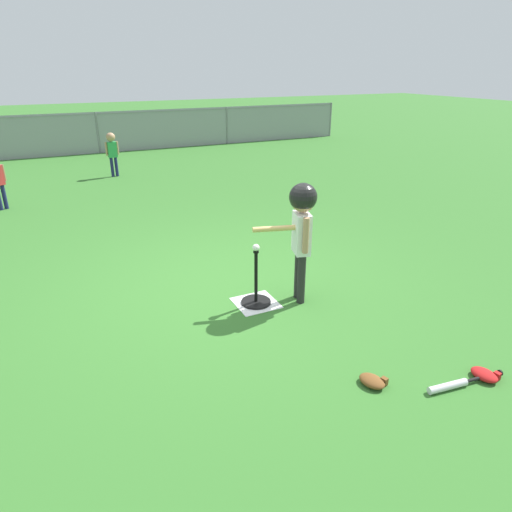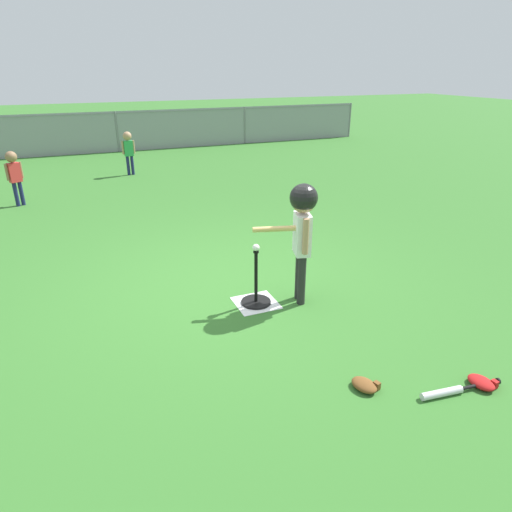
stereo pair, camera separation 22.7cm
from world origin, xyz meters
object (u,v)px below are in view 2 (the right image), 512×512
batting_tee (256,295)px  fielder_near_left (14,171)px  glove_by_plate (482,382)px  baseball_on_tee (256,248)px  batter_child (302,220)px  fielder_deep_left (128,147)px  glove_near_bats (365,385)px  spare_bat_silver (450,391)px

batting_tee → fielder_near_left: size_ratio=0.62×
batting_tee → glove_by_plate: bearing=-59.7°
baseball_on_tee → glove_by_plate: (1.14, -1.95, -0.61)m
batter_child → fielder_deep_left: batter_child is taller
glove_near_bats → fielder_near_left: bearing=113.0°
batter_child → glove_by_plate: bearing=-69.4°
fielder_deep_left → spare_bat_silver: 8.86m
fielder_near_left → glove_by_plate: 7.92m
batting_tee → glove_near_bats: (0.26, -1.62, -0.06)m
spare_bat_silver → glove_near_bats: (-0.57, 0.31, 0.01)m
glove_by_plate → glove_near_bats: 0.94m
fielder_deep_left → glove_by_plate: size_ratio=4.11×
glove_near_bats → baseball_on_tee: bearing=99.1°
baseball_on_tee → fielder_near_left: (-2.56, 5.03, -0.01)m
fielder_near_left → glove_near_bats: fielder_near_left is taller
batter_child → fielder_near_left: size_ratio=1.32×
batting_tee → baseball_on_tee: size_ratio=8.19×
fielder_near_left → fielder_deep_left: 2.87m
glove_by_plate → fielder_deep_left: bearing=99.5°
fielder_deep_left → spare_bat_silver: bearing=-82.5°
batter_child → spare_bat_silver: size_ratio=1.82×
batter_child → spare_bat_silver: bearing=-78.2°
fielder_near_left → fielder_deep_left: size_ratio=1.00×
baseball_on_tee → spare_bat_silver: bearing=-66.7°
baseball_on_tee → spare_bat_silver: (0.83, -1.93, -0.61)m
fielder_deep_left → glove_near_bats: bearing=-86.0°
spare_bat_silver → batter_child: bearing=101.8°
fielder_deep_left → fielder_near_left: bearing=-141.1°
batter_child → fielder_deep_left: 7.01m
fielder_deep_left → glove_by_plate: 8.92m
baseball_on_tee → glove_by_plate: bearing=-59.7°
spare_bat_silver → fielder_near_left: bearing=115.9°
batter_child → baseball_on_tee: bearing=164.3°
baseball_on_tee → batter_child: (0.45, -0.13, 0.28)m
baseball_on_tee → fielder_near_left: fielder_near_left is taller
fielder_near_left → batting_tee: bearing=-63.1°
batting_tee → glove_by_plate: batting_tee is taller
spare_bat_silver → glove_by_plate: bearing=-3.8°
baseball_on_tee → fielder_deep_left: bearing=92.8°
batting_tee → batter_child: (0.45, -0.13, 0.83)m
batter_child → fielder_deep_left: (-0.78, 6.96, -0.29)m
baseball_on_tee → fielder_deep_left: (-0.33, 6.83, -0.01)m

